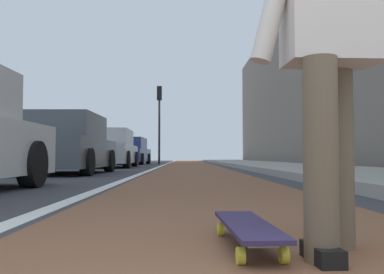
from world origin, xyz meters
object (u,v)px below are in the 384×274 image
Objects in this scene: skateboard at (247,228)px; skater_person at (330,38)px; parked_car_far at (109,149)px; traffic_light at (159,110)px; parked_car_mid at (66,146)px; parked_car_end at (130,152)px.

skater_person is (-0.15, -0.35, 0.84)m from skateboard.
skateboard is 0.18× the size of parked_car_far.
skateboard is 0.19× the size of traffic_light.
parked_car_far is (6.18, 0.04, 0.02)m from parked_car_mid.
skater_person is at bearing -157.74° from parked_car_mid.
parked_car_end is at bearing 0.60° from parked_car_mid.
parked_car_mid is 0.87× the size of parked_car_end.
parked_car_mid is 14.05m from traffic_light.
skater_person is at bearing -174.61° from traffic_light.
parked_car_far is 6.75m from parked_car_end.
parked_car_mid is 0.90× the size of traffic_light.
traffic_light is at bearing 5.39° from skater_person.
traffic_light is at bearing -11.10° from parked_car_far.
skater_person is 0.41× the size of parked_car_mid.
parked_car_far is 1.03× the size of traffic_light.
parked_car_mid is at bearing 20.62° from skateboard.
parked_car_far is at bearing 168.90° from traffic_light.
parked_car_mid is 12.94m from parked_car_end.
skater_person is 21.98m from parked_car_end.
skateboard is at bearing -167.52° from parked_car_far.
parked_car_end is at bearing 0.82° from parked_car_far.
parked_car_mid is (8.73, 3.57, -0.24)m from skater_person.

